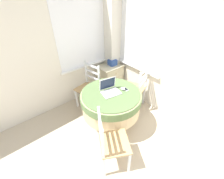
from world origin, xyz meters
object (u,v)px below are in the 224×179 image
Objects in this scene: corner_cabinet at (110,78)px; cell_phone at (126,89)px; laptop at (110,90)px; dining_chair_near_back_window at (89,88)px; round_dining_table at (111,101)px; storage_box at (112,62)px; dining_chair_near_right_window at (136,89)px; computer_mouse at (123,89)px; dining_chair_camera_near at (111,143)px.

cell_phone is at bearing -115.96° from corner_cabinet.
laptop is 0.81m from dining_chair_near_back_window.
storage_box is (0.82, 0.92, 0.16)m from round_dining_table.
cell_phone is 0.12× the size of dining_chair_near_right_window.
cell_phone is 0.70× the size of storage_box.
dining_chair_near_back_window reaches higher than storage_box.
computer_mouse reaches higher than cell_phone.
round_dining_table is 0.23m from laptop.
dining_chair_camera_near is (-0.74, -0.49, -0.30)m from cell_phone.
dining_chair_near_back_window is at bearing 88.04° from laptop.
dining_chair_camera_near is 1.96m from corner_cabinet.
corner_cabinet is (0.54, 1.00, -0.45)m from computer_mouse.
dining_chair_near_right_window is at bearing -90.05° from corner_cabinet.
cell_phone is at bearing -160.68° from dining_chair_near_right_window.
round_dining_table is 0.30m from computer_mouse.
dining_chair_near_right_window is at bearing -94.56° from storage_box.
round_dining_table is 3.05× the size of laptop.
laptop is 1.21m from storage_box.
laptop is at bearing 154.68° from cell_phone.
round_dining_table is 6.05× the size of storage_box.
laptop reaches higher than dining_chair_camera_near.
round_dining_table is 0.33m from cell_phone.
storage_box is (0.07, -0.01, 0.41)m from corner_cabinet.
round_dining_table is 0.77m from dining_chair_near_back_window.
corner_cabinet is at bearing 50.61° from dining_chair_camera_near.
dining_chair_camera_near is (-1.24, -0.66, 0.00)m from dining_chair_near_right_window.
cell_phone is 0.93m from dining_chair_near_back_window.
dining_chair_camera_near reaches higher than round_dining_table.
dining_chair_camera_near is (-0.70, -0.51, -0.32)m from computer_mouse.
cell_phone is at bearing 33.36° from dining_chair_camera_near.
cell_phone is 0.61m from dining_chair_near_right_window.
storage_box is (0.61, 0.99, -0.04)m from computer_mouse.
corner_cabinet is at bearing 51.01° from round_dining_table.
computer_mouse is at bearing -17.18° from round_dining_table.
laptop reaches higher than computer_mouse.
round_dining_table is at bearing -131.56° from storage_box.
computer_mouse is at bearing -121.62° from storage_box.
round_dining_table is 8.60× the size of cell_phone.
dining_chair_camera_near is at bearing -130.03° from round_dining_table.
storage_box is at bearing -5.49° from corner_cabinet.
round_dining_table is at bearing -91.96° from dining_chair_near_back_window.
cell_phone is at bearing -28.48° from computer_mouse.
dining_chair_near_back_window is 0.99m from dining_chair_near_right_window.
dining_chair_near_back_window is (-0.23, 0.85, -0.30)m from cell_phone.
storage_box is at bearing 11.81° from dining_chair_near_back_window.
dining_chair_camera_near is 2.01m from storage_box.
cell_phone is (0.26, -0.12, -0.04)m from laptop.
storage_box is at bearing 48.44° from round_dining_table.
dining_chair_camera_near is 1.43× the size of corner_cabinet.
computer_mouse is at bearing -77.37° from dining_chair_near_back_window.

